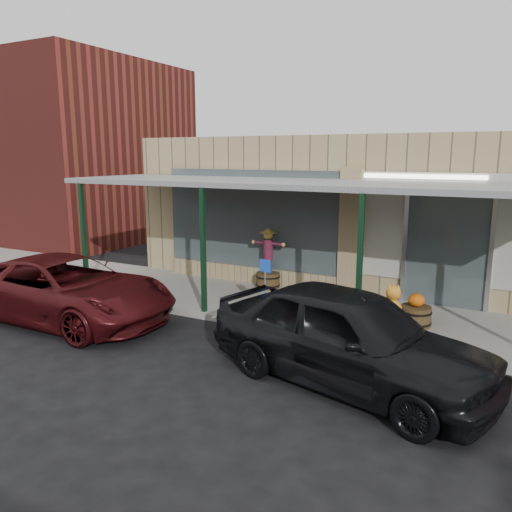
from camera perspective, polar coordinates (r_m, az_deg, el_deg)
The scene contains 10 objects.
ground at distance 9.09m, azimuth -3.89°, elevation -12.52°, with size 120.00×120.00×0.00m, color black.
sidewalk at distance 12.08m, azimuth 5.14°, elevation -6.01°, with size 40.00×3.20×0.15m, color gray.
storefront at distance 15.92m, azimuth 11.67°, elevation 5.47°, with size 12.00×6.25×4.20m.
awning at distance 11.51m, azimuth 5.33°, elevation 8.02°, with size 12.00×3.00×3.04m.
block_buildings_near at distance 16.42m, azimuth 19.81°, elevation 11.07°, with size 61.00×8.00×8.00m.
barrel_scarecrow at distance 13.47m, azimuth 1.38°, elevation -1.33°, with size 1.00×0.69×1.65m.
barrel_pumpkin at distance 11.09m, azimuth 17.77°, elevation -6.28°, with size 0.84×0.84×0.75m.
handicap_sign at distance 10.92m, azimuth 1.04°, elevation -2.82°, with size 0.27×0.04×1.32m.
parked_sedan at distance 8.29m, azimuth 10.57°, elevation -9.02°, with size 5.12×3.05×1.63m.
car_maroon at distance 12.05m, azimuth -21.00°, elevation -3.56°, with size 2.41×5.23×1.45m, color #440D10.
Camera 1 is at (4.40, -7.05, 3.69)m, focal length 35.00 mm.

